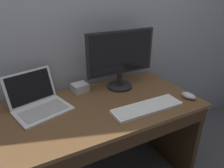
# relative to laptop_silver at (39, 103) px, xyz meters

# --- Properties ---
(back_wall) EXTENTS (4.31, 0.04, 2.81)m
(back_wall) POSITION_rel_laptop_silver_xyz_m (0.35, 0.24, 0.60)
(back_wall) COLOR gray
(back_wall) RESTS_ON ground
(desk) EXTENTS (1.41, 0.69, 0.76)m
(desk) POSITION_rel_laptop_silver_xyz_m (0.35, -0.16, -0.29)
(desk) COLOR brown
(desk) RESTS_ON ground
(laptop_silver) EXTENTS (0.40, 0.38, 0.23)m
(laptop_silver) POSITION_rel_laptop_silver_xyz_m (0.00, 0.00, 0.00)
(laptop_silver) COLOR silver
(laptop_silver) RESTS_ON desk
(external_monitor) EXTENTS (0.55, 0.20, 0.45)m
(external_monitor) POSITION_rel_laptop_silver_xyz_m (0.63, 0.03, 0.20)
(external_monitor) COLOR black
(external_monitor) RESTS_ON desk
(wired_keyboard) EXTENTS (0.49, 0.15, 0.02)m
(wired_keyboard) POSITION_rel_laptop_silver_xyz_m (0.63, -0.33, -0.03)
(wired_keyboard) COLOR white
(wired_keyboard) RESTS_ON desk
(computer_mouse) EXTENTS (0.09, 0.12, 0.04)m
(computer_mouse) POSITION_rel_laptop_silver_xyz_m (0.98, -0.35, -0.02)
(computer_mouse) COLOR #B7B7BC
(computer_mouse) RESTS_ON desk
(external_drive_box) EXTENTS (0.13, 0.12, 0.06)m
(external_drive_box) POSITION_rel_laptop_silver_xyz_m (0.32, 0.13, -0.01)
(external_drive_box) COLOR silver
(external_drive_box) RESTS_ON desk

